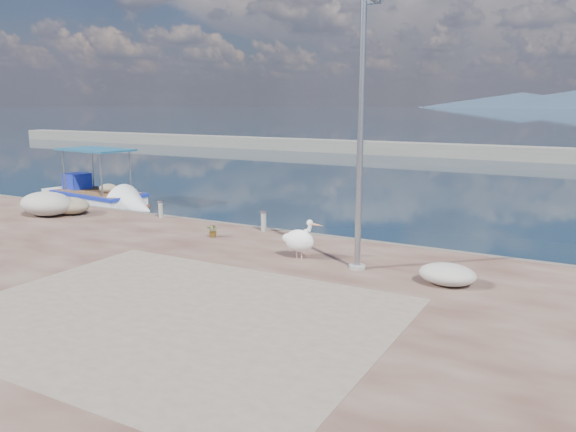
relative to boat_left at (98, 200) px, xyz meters
The scene contains 13 objects.
ground 14.56m from the boat_left, 30.62° to the right, with size 1400.00×1400.00×0.00m, color #162635.
quay 18.35m from the boat_left, 46.96° to the right, with size 44.00×22.00×0.50m, color #492720.
quay_patch 17.07m from the boat_left, 37.59° to the right, with size 9.00×7.00×0.01m, color gray.
breakwater 34.91m from the boat_left, 68.98° to the left, with size 120.00×2.20×7.50m.
boat_left is the anchor object (origin of this frame).
pelican 14.86m from the boat_left, 21.01° to the right, with size 1.20×0.63×1.15m.
lamp_post 16.94m from the boat_left, 19.12° to the right, with size 0.44×0.96×7.00m.
bollard_near 11.52m from the boat_left, 14.34° to the right, with size 0.24×0.24×0.72m.
bollard_far 7.10m from the boat_left, 23.42° to the right, with size 0.22×0.22×0.67m.
potted_plant 11.09m from the boat_left, 23.47° to the right, with size 0.40×0.35×0.44m, color #33722D.
net_pile_d 18.94m from the boat_left, 17.35° to the right, with size 1.38×1.04×0.52m, color beige.
net_pile_b 4.90m from the boat_left, 54.81° to the right, with size 1.70×1.32×0.66m, color #C4B391.
net_pile_a 5.19m from the boat_left, 63.93° to the right, with size 2.27×1.65×0.93m, color beige.
Camera 1 is at (8.48, -11.51, 4.83)m, focal length 35.00 mm.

